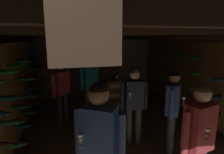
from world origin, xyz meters
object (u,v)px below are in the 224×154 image
(person_host_center, at_px, (134,101))
(person_guest_far_left, at_px, (62,88))
(person_guest_near_left, at_px, (99,146))
(person_guest_mid_right, at_px, (173,106))
(display_bottle, at_px, (117,76))
(person_guest_near_right, at_px, (198,136))
(wine_crate_stack, at_px, (113,94))
(person_guest_rear_center, at_px, (90,81))

(person_host_center, relative_size, person_guest_far_left, 0.99)
(person_guest_near_left, xyz_separation_m, person_guest_mid_right, (1.55, 1.13, -0.11))
(display_bottle, relative_size, person_guest_near_right, 0.22)
(wine_crate_stack, height_order, person_guest_far_left, person_guest_far_left)
(person_guest_rear_center, distance_m, person_guest_mid_right, 2.25)
(person_guest_rear_center, height_order, person_guest_far_left, person_guest_rear_center)
(person_guest_near_left, height_order, person_guest_mid_right, person_guest_near_left)
(person_guest_near_left, bearing_deg, person_host_center, 57.99)
(person_host_center, height_order, person_guest_near_right, person_guest_near_right)
(person_host_center, distance_m, person_guest_near_left, 1.84)
(person_guest_near_right, relative_size, person_guest_near_left, 0.94)
(wine_crate_stack, xyz_separation_m, person_guest_near_right, (0.11, -3.58, 0.53))
(person_guest_rear_center, bearing_deg, person_guest_near_right, -73.11)
(person_guest_near_right, relative_size, person_guest_mid_right, 1.03)
(person_guest_near_left, bearing_deg, person_guest_near_right, 1.60)
(person_guest_near_right, distance_m, person_guest_near_left, 1.22)
(person_guest_far_left, relative_size, person_guest_mid_right, 1.01)
(wine_crate_stack, height_order, person_guest_rear_center, person_guest_rear_center)
(wine_crate_stack, distance_m, person_host_center, 2.12)
(display_bottle, xyz_separation_m, person_host_center, (-0.21, -2.01, -0.09))
(person_guest_near_right, relative_size, person_guest_far_left, 1.02)
(person_guest_mid_right, bearing_deg, person_guest_near_right, -107.14)
(display_bottle, height_order, person_guest_rear_center, person_guest_rear_center)
(display_bottle, xyz_separation_m, person_guest_near_right, (0.03, -3.53, -0.06))
(person_guest_near_right, height_order, person_guest_far_left, person_guest_near_right)
(person_guest_mid_right, bearing_deg, wine_crate_stack, 100.27)
(person_host_center, bearing_deg, person_guest_far_left, 136.50)
(person_guest_near_right, distance_m, person_guest_mid_right, 1.15)
(wine_crate_stack, bearing_deg, person_guest_near_left, -106.95)
(wine_crate_stack, height_order, person_host_center, person_host_center)
(wine_crate_stack, bearing_deg, person_guest_near_right, -88.19)
(person_host_center, distance_m, person_guest_far_left, 1.90)
(display_bottle, distance_m, person_guest_near_right, 3.53)
(person_guest_mid_right, bearing_deg, person_guest_far_left, 138.46)
(display_bottle, bearing_deg, person_guest_rear_center, -147.39)
(wine_crate_stack, bearing_deg, person_guest_far_left, -153.47)
(person_guest_near_left, bearing_deg, person_guest_rear_center, 84.07)
(display_bottle, distance_m, person_guest_rear_center, 1.04)
(person_guest_near_right, xyz_separation_m, person_guest_near_left, (-1.21, -0.03, 0.08))
(person_guest_far_left, xyz_separation_m, person_guest_near_left, (0.40, -2.86, 0.10))
(person_guest_far_left, relative_size, person_guest_near_left, 0.92)
(display_bottle, distance_m, person_guest_near_left, 3.75)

